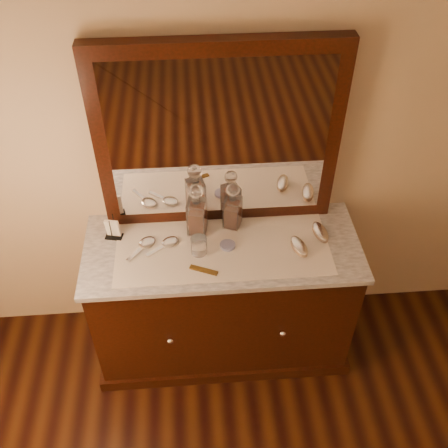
{
  "coord_description": "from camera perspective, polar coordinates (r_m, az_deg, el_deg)",
  "views": [
    {
      "loc": [
        -0.14,
        0.1,
        2.74
      ],
      "look_at": [
        0.0,
        1.85,
        1.1
      ],
      "focal_mm": 41.02,
      "sensor_mm": 36.0,
      "label": 1
    }
  ],
  "objects": [
    {
      "name": "dresser_plinth",
      "position": [
        3.28,
        -0.14,
        -12.48
      ],
      "size": [
        1.46,
        0.59,
        0.08
      ],
      "primitive_type": "cube",
      "color": "black",
      "rests_on": "floor"
    },
    {
      "name": "mirror_glass",
      "position": [
        2.5,
        -0.56,
        9.09
      ],
      "size": [
        1.06,
        0.01,
        0.86
      ],
      "primitive_type": "cube",
      "color": "white",
      "rests_on": "marble_top"
    },
    {
      "name": "marble_top",
      "position": [
        2.66,
        -0.17,
        -2.72
      ],
      "size": [
        1.44,
        0.59,
        0.03
      ],
      "primitive_type": "cube",
      "color": "white",
      "rests_on": "dresser_cabinet"
    },
    {
      "name": "decanter_left",
      "position": [
        2.65,
        -3.04,
        1.14
      ],
      "size": [
        0.11,
        0.11,
        0.31
      ],
      "color": "#9A3B16",
      "rests_on": "lace_runner"
    },
    {
      "name": "lace_runner",
      "position": [
        2.64,
        -0.14,
        -2.77
      ],
      "size": [
        1.1,
        0.45,
        0.0
      ],
      "primitive_type": "cube",
      "color": "white",
      "rests_on": "marble_top"
    },
    {
      "name": "brush_near",
      "position": [
        2.65,
        8.36,
        -2.51
      ],
      "size": [
        0.1,
        0.16,
        0.04
      ],
      "color": "#8D6F56",
      "rests_on": "lace_runner"
    },
    {
      "name": "napkin_rack",
      "position": [
        2.73,
        -12.27,
        -0.58
      ],
      "size": [
        0.1,
        0.07,
        0.14
      ],
      "color": "black",
      "rests_on": "marble_top"
    },
    {
      "name": "pin_dish",
      "position": [
        2.64,
        0.4,
        -2.38
      ],
      "size": [
        0.08,
        0.08,
        0.01
      ],
      "primitive_type": "cylinder",
      "rotation": [
        0.0,
        0.0,
        0.0
      ],
      "color": "silver",
      "rests_on": "lace_runner"
    },
    {
      "name": "knob_right",
      "position": [
        2.81,
        6.55,
        -12.01
      ],
      "size": [
        0.04,
        0.04,
        0.04
      ],
      "primitive_type": "sphere",
      "color": "silver",
      "rests_on": "dresser_cabinet"
    },
    {
      "name": "tumblers",
      "position": [
        2.59,
        -2.82,
        -2.41
      ],
      "size": [
        0.08,
        0.08,
        0.09
      ],
      "color": "white",
      "rests_on": "lace_runner"
    },
    {
      "name": "comb",
      "position": [
        2.53,
        -2.28,
        -5.15
      ],
      "size": [
        0.14,
        0.08,
        0.01
      ],
      "primitive_type": "cube",
      "rotation": [
        0.0,
        0.0,
        -0.41
      ],
      "color": "brown",
      "rests_on": "lace_runner"
    },
    {
      "name": "brush_far",
      "position": [
        2.74,
        10.69,
        -0.91
      ],
      "size": [
        0.09,
        0.16,
        0.04
      ],
      "color": "#8D6F56",
      "rests_on": "lace_runner"
    },
    {
      "name": "knob_left",
      "position": [
        2.78,
        -6.03,
        -12.81
      ],
      "size": [
        0.04,
        0.04,
        0.04
      ],
      "primitive_type": "sphere",
      "color": "silver",
      "rests_on": "dresser_cabinet"
    },
    {
      "name": "hand_mirror_outer",
      "position": [
        2.68,
        -8.81,
        -2.28
      ],
      "size": [
        0.16,
        0.19,
        0.02
      ],
      "color": "silver",
      "rests_on": "lace_runner"
    },
    {
      "name": "dresser_cabinet",
      "position": [
        2.98,
        -0.15,
        -8.43
      ],
      "size": [
        1.4,
        0.55,
        0.82
      ],
      "primitive_type": "cube",
      "color": "black",
      "rests_on": "floor"
    },
    {
      "name": "mirror_frame",
      "position": [
        2.52,
        -0.62,
        9.52
      ],
      "size": [
        1.2,
        0.08,
        1.0
      ],
      "primitive_type": "cube",
      "color": "black",
      "rests_on": "marble_top"
    },
    {
      "name": "hand_mirror_inner",
      "position": [
        2.67,
        -6.29,
        -2.17
      ],
      "size": [
        0.19,
        0.16,
        0.02
      ],
      "color": "silver",
      "rests_on": "lace_runner"
    },
    {
      "name": "decanter_right",
      "position": [
        2.69,
        0.96,
        1.58
      ],
      "size": [
        0.11,
        0.11,
        0.28
      ],
      "color": "#9A3B16",
      "rests_on": "lace_runner"
    }
  ]
}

